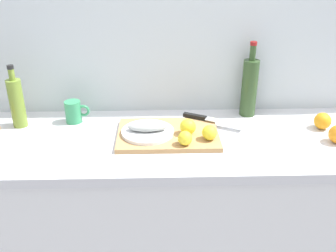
{
  "coord_description": "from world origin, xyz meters",
  "views": [
    {
      "loc": [
        -0.14,
        -1.47,
        1.68
      ],
      "look_at": [
        -0.1,
        0.02,
        0.95
      ],
      "focal_mm": 41.58,
      "sensor_mm": 36.0,
      "label": 1
    }
  ],
  "objects_px": {
    "wine_bottle": "(249,87)",
    "olive_oil_bottle": "(17,102)",
    "lemon_0": "(185,138)",
    "fish_fillet": "(148,126)",
    "chef_knife": "(206,118)",
    "cutting_board": "(168,134)",
    "coffee_mug_0": "(74,112)",
    "white_plate": "(148,132)",
    "orange_0": "(323,121)"
  },
  "relations": [
    {
      "from": "chef_knife",
      "to": "cutting_board",
      "type": "bearing_deg",
      "value": -120.38
    },
    {
      "from": "lemon_0",
      "to": "white_plate",
      "type": "bearing_deg",
      "value": 145.66
    },
    {
      "from": "wine_bottle",
      "to": "white_plate",
      "type": "bearing_deg",
      "value": -154.49
    },
    {
      "from": "chef_knife",
      "to": "wine_bottle",
      "type": "relative_size",
      "value": 0.77
    },
    {
      "from": "wine_bottle",
      "to": "olive_oil_bottle",
      "type": "bearing_deg",
      "value": -174.93
    },
    {
      "from": "cutting_board",
      "to": "wine_bottle",
      "type": "height_order",
      "value": "wine_bottle"
    },
    {
      "from": "olive_oil_bottle",
      "to": "lemon_0",
      "type": "bearing_deg",
      "value": -17.92
    },
    {
      "from": "cutting_board",
      "to": "olive_oil_bottle",
      "type": "distance_m",
      "value": 0.69
    },
    {
      "from": "fish_fillet",
      "to": "olive_oil_bottle",
      "type": "distance_m",
      "value": 0.6
    },
    {
      "from": "cutting_board",
      "to": "coffee_mug_0",
      "type": "height_order",
      "value": "coffee_mug_0"
    },
    {
      "from": "white_plate",
      "to": "chef_knife",
      "type": "bearing_deg",
      "value": 25.4
    },
    {
      "from": "cutting_board",
      "to": "lemon_0",
      "type": "height_order",
      "value": "lemon_0"
    },
    {
      "from": "fish_fillet",
      "to": "olive_oil_bottle",
      "type": "relative_size",
      "value": 0.59
    },
    {
      "from": "chef_knife",
      "to": "olive_oil_bottle",
      "type": "xyz_separation_m",
      "value": [
        -0.84,
        0.01,
        0.09
      ]
    },
    {
      "from": "cutting_board",
      "to": "chef_knife",
      "type": "distance_m",
      "value": 0.21
    },
    {
      "from": "cutting_board",
      "to": "white_plate",
      "type": "distance_m",
      "value": 0.09
    },
    {
      "from": "wine_bottle",
      "to": "coffee_mug_0",
      "type": "bearing_deg",
      "value": -175.81
    },
    {
      "from": "chef_knife",
      "to": "wine_bottle",
      "type": "distance_m",
      "value": 0.26
    },
    {
      "from": "chef_knife",
      "to": "olive_oil_bottle",
      "type": "height_order",
      "value": "olive_oil_bottle"
    },
    {
      "from": "lemon_0",
      "to": "olive_oil_bottle",
      "type": "distance_m",
      "value": 0.77
    },
    {
      "from": "white_plate",
      "to": "coffee_mug_0",
      "type": "bearing_deg",
      "value": 153.95
    },
    {
      "from": "coffee_mug_0",
      "to": "orange_0",
      "type": "distance_m",
      "value": 1.12
    },
    {
      "from": "fish_fillet",
      "to": "lemon_0",
      "type": "xyz_separation_m",
      "value": [
        0.15,
        -0.1,
        -0.0
      ]
    },
    {
      "from": "cutting_board",
      "to": "coffee_mug_0",
      "type": "bearing_deg",
      "value": 159.68
    },
    {
      "from": "lemon_0",
      "to": "coffee_mug_0",
      "type": "relative_size",
      "value": 0.52
    },
    {
      "from": "cutting_board",
      "to": "lemon_0",
      "type": "relative_size",
      "value": 7.35
    },
    {
      "from": "olive_oil_bottle",
      "to": "orange_0",
      "type": "xyz_separation_m",
      "value": [
        1.36,
        -0.07,
        -0.08
      ]
    },
    {
      "from": "white_plate",
      "to": "olive_oil_bottle",
      "type": "relative_size",
      "value": 0.78
    },
    {
      "from": "white_plate",
      "to": "wine_bottle",
      "type": "bearing_deg",
      "value": 25.51
    },
    {
      "from": "coffee_mug_0",
      "to": "chef_knife",
      "type": "bearing_deg",
      "value": -4.01
    },
    {
      "from": "white_plate",
      "to": "fish_fillet",
      "type": "height_order",
      "value": "fish_fillet"
    },
    {
      "from": "olive_oil_bottle",
      "to": "coffee_mug_0",
      "type": "xyz_separation_m",
      "value": [
        0.24,
        0.03,
        -0.07
      ]
    },
    {
      "from": "white_plate",
      "to": "fish_fillet",
      "type": "distance_m",
      "value": 0.03
    },
    {
      "from": "coffee_mug_0",
      "to": "fish_fillet",
      "type": "bearing_deg",
      "value": -26.05
    },
    {
      "from": "fish_fillet",
      "to": "lemon_0",
      "type": "relative_size",
      "value": 2.86
    },
    {
      "from": "fish_fillet",
      "to": "lemon_0",
      "type": "height_order",
      "value": "lemon_0"
    },
    {
      "from": "coffee_mug_0",
      "to": "white_plate",
      "type": "bearing_deg",
      "value": -26.05
    },
    {
      "from": "olive_oil_bottle",
      "to": "fish_fillet",
      "type": "bearing_deg",
      "value": -12.92
    },
    {
      "from": "coffee_mug_0",
      "to": "orange_0",
      "type": "xyz_separation_m",
      "value": [
        1.12,
        -0.1,
        -0.01
      ]
    },
    {
      "from": "chef_knife",
      "to": "orange_0",
      "type": "distance_m",
      "value": 0.52
    },
    {
      "from": "wine_bottle",
      "to": "orange_0",
      "type": "xyz_separation_m",
      "value": [
        0.3,
        -0.16,
        -0.11
      ]
    },
    {
      "from": "wine_bottle",
      "to": "cutting_board",
      "type": "bearing_deg",
      "value": -150.64
    },
    {
      "from": "cutting_board",
      "to": "chef_knife",
      "type": "bearing_deg",
      "value": 33.53
    },
    {
      "from": "fish_fillet",
      "to": "wine_bottle",
      "type": "xyz_separation_m",
      "value": [
        0.48,
        0.23,
        0.09
      ]
    },
    {
      "from": "chef_knife",
      "to": "lemon_0",
      "type": "relative_size",
      "value": 4.65
    },
    {
      "from": "chef_knife",
      "to": "wine_bottle",
      "type": "xyz_separation_m",
      "value": [
        0.21,
        0.1,
        0.11
      ]
    },
    {
      "from": "cutting_board",
      "to": "fish_fillet",
      "type": "xyz_separation_m",
      "value": [
        -0.09,
        -0.01,
        0.04
      ]
    },
    {
      "from": "lemon_0",
      "to": "wine_bottle",
      "type": "xyz_separation_m",
      "value": [
        0.32,
        0.33,
        0.09
      ]
    },
    {
      "from": "wine_bottle",
      "to": "chef_knife",
      "type": "bearing_deg",
      "value": -154.35
    },
    {
      "from": "coffee_mug_0",
      "to": "orange_0",
      "type": "height_order",
      "value": "coffee_mug_0"
    }
  ]
}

